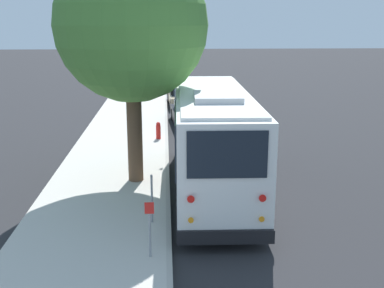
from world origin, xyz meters
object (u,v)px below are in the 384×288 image
at_px(parked_sedan_tan, 182,97).
at_px(street_tree, 131,15).
at_px(shuttle_bus, 213,136).
at_px(sign_post_near, 150,229).
at_px(parked_sedan_black, 188,114).
at_px(sign_post_far, 152,199).
at_px(fire_hydrant, 158,130).

xyz_separation_m(parked_sedan_tan, street_tree, (-15.61, 2.21, 5.20)).
relative_size(shuttle_bus, sign_post_near, 6.69).
xyz_separation_m(street_tree, sign_post_near, (-5.85, -0.66, -4.93)).
distance_m(shuttle_bus, sign_post_near, 5.31).
bearing_deg(shuttle_bus, parked_sedan_black, 2.85).
bearing_deg(shuttle_bus, parked_sedan_tan, 2.63).
height_order(shuttle_bus, street_tree, street_tree).
xyz_separation_m(parked_sedan_black, sign_post_near, (-15.28, 1.66, 0.25)).
bearing_deg(parked_sedan_tan, street_tree, 169.64).
distance_m(shuttle_bus, parked_sedan_black, 10.53).
relative_size(street_tree, sign_post_far, 6.19).
height_order(shuttle_bus, sign_post_far, shuttle_bus).
bearing_deg(parked_sedan_black, shuttle_bus, 177.80).
bearing_deg(sign_post_far, parked_sedan_black, -7.13).
xyz_separation_m(sign_post_near, fire_hydrant, (11.67, -0.06, -0.31)).
bearing_deg(sign_post_far, shuttle_bus, -34.88).
xyz_separation_m(sign_post_far, fire_hydrant, (9.64, -0.06, -0.29)).
bearing_deg(sign_post_far, parked_sedan_tan, -4.55).
xyz_separation_m(shuttle_bus, street_tree, (1.02, 2.61, 3.88)).
bearing_deg(sign_post_far, street_tree, 9.82).
distance_m(parked_sedan_black, sign_post_far, 13.35).
height_order(shuttle_bus, parked_sedan_tan, shuttle_bus).
relative_size(shuttle_bus, fire_hydrant, 11.44).
bearing_deg(shuttle_bus, street_tree, 69.83).
xyz_separation_m(parked_sedan_black, parked_sedan_tan, (6.19, 0.11, -0.01)).
bearing_deg(sign_post_near, fire_hydrant, -0.30).
height_order(parked_sedan_black, sign_post_near, sign_post_near).
bearing_deg(fire_hydrant, parked_sedan_black, -23.91).
bearing_deg(shuttle_bus, sign_post_far, 146.37).
relative_size(parked_sedan_black, parked_sedan_tan, 1.02).
relative_size(parked_sedan_black, sign_post_far, 3.28).
bearing_deg(street_tree, fire_hydrant, -7.07).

